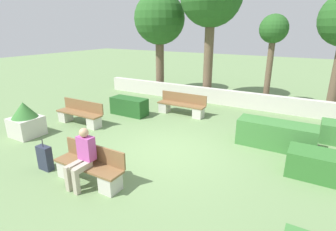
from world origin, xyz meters
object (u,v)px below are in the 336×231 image
(planter_corner_left, at_px, (25,120))
(tree_leftmost, at_px, (159,20))
(bench_right_side, at_px, (80,115))
(suitcase, at_px, (45,158))
(bench_left_side, at_px, (181,106))
(person_seated_man, at_px, (82,155))
(tree_center_right, at_px, (273,34))
(bench_front, at_px, (89,169))

(planter_corner_left, bearing_deg, tree_leftmost, 86.42)
(bench_right_side, distance_m, suitcase, 3.29)
(bench_left_side, xyz_separation_m, planter_corner_left, (-3.36, -4.54, 0.21))
(person_seated_man, relative_size, tree_center_right, 0.34)
(bench_front, xyz_separation_m, tree_leftmost, (-3.37, 8.49, 3.44))
(bench_left_side, height_order, tree_leftmost, tree_leftmost)
(person_seated_man, relative_size, suitcase, 1.61)
(tree_leftmost, bearing_deg, tree_center_right, 0.57)
(person_seated_man, height_order, tree_center_right, tree_center_right)
(person_seated_man, distance_m, planter_corner_left, 3.98)
(bench_right_side, relative_size, person_seated_man, 1.46)
(bench_right_side, height_order, tree_leftmost, tree_leftmost)
(bench_right_side, xyz_separation_m, tree_center_right, (5.42, 5.95, 2.82))
(suitcase, bearing_deg, tree_leftmost, 102.97)
(bench_left_side, distance_m, person_seated_man, 5.66)
(bench_right_side, distance_m, person_seated_man, 4.21)
(bench_right_side, height_order, suitcase, bench_right_side)
(person_seated_man, height_order, planter_corner_left, person_seated_man)
(bench_right_side, bearing_deg, tree_leftmost, 98.05)
(planter_corner_left, xyz_separation_m, tree_center_right, (6.07, 7.60, 2.61))
(bench_right_side, distance_m, planter_corner_left, 1.79)
(tree_leftmost, bearing_deg, suitcase, -77.03)
(tree_leftmost, bearing_deg, bench_left_side, -46.15)
(person_seated_man, xyz_separation_m, tree_center_right, (2.25, 8.69, 2.43))
(bench_right_side, relative_size, tree_leftmost, 0.38)
(tree_leftmost, relative_size, tree_center_right, 1.30)
(person_seated_man, relative_size, tree_leftmost, 0.26)
(bench_left_side, bearing_deg, bench_front, -75.79)
(bench_front, relative_size, bench_right_side, 0.91)
(bench_right_side, height_order, tree_center_right, tree_center_right)
(bench_left_side, height_order, bench_right_side, same)
(tree_leftmost, height_order, tree_center_right, tree_leftmost)
(tree_center_right, bearing_deg, tree_leftmost, -179.43)
(bench_right_side, bearing_deg, bench_left_side, 53.19)
(planter_corner_left, relative_size, tree_center_right, 0.29)
(bench_front, relative_size, planter_corner_left, 1.56)
(person_seated_man, bearing_deg, suitcase, -179.53)
(suitcase, distance_m, tree_center_right, 9.84)
(tree_center_right, bearing_deg, person_seated_man, -104.53)
(person_seated_man, bearing_deg, tree_center_right, 75.47)
(suitcase, xyz_separation_m, tree_leftmost, (-1.99, 8.64, 3.46))
(person_seated_man, bearing_deg, bench_left_side, 94.74)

